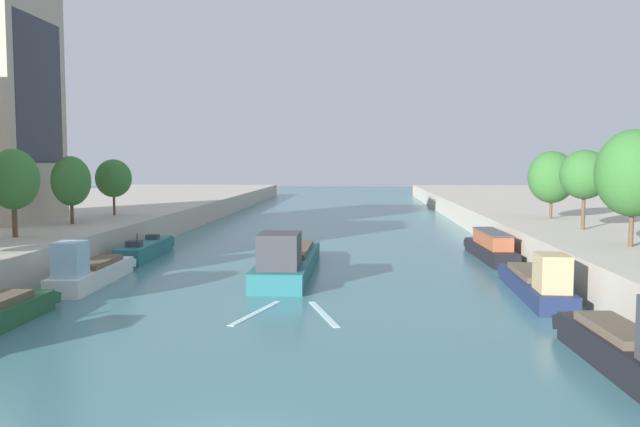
% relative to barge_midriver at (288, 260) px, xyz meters
% --- Properties ---
extents(quay_left, '(36.00, 170.00, 2.56)m').
position_rel_barge_midriver_xyz_m(quay_left, '(-32.96, 25.92, 0.23)').
color(quay_left, '#B7AD9E').
rests_on(quay_left, ground).
extents(barge_midriver, '(3.47, 17.83, 3.55)m').
position_rel_barge_midriver_xyz_m(barge_midriver, '(0.00, 0.00, 0.00)').
color(barge_midriver, '#23666B').
rests_on(barge_midriver, ground).
extents(wake_behind_barge, '(5.60, 5.87, 0.03)m').
position_rel_barge_midriver_xyz_m(wake_behind_barge, '(1.40, -12.02, -1.04)').
color(wake_behind_barge, silver).
rests_on(wake_behind_barge, ground).
extents(moored_boat_left_far, '(2.52, 11.19, 3.25)m').
position_rel_barge_midriver_xyz_m(moored_boat_left_far, '(-12.53, -4.82, -0.10)').
color(moored_boat_left_far, silver).
rests_on(moored_boat_left_far, ground).
extents(moored_boat_left_lone, '(2.44, 11.38, 2.42)m').
position_rel_barge_midriver_xyz_m(moored_boat_left_lone, '(-12.99, 7.78, -0.36)').
color(moored_boat_left_lone, '#23666B').
rests_on(moored_boat_left_lone, ground).
extents(moored_boat_right_near, '(2.50, 10.59, 3.51)m').
position_rel_barge_midriver_xyz_m(moored_boat_right_near, '(15.42, -21.31, -0.02)').
color(moored_boat_right_near, black).
rests_on(moored_boat_right_near, ground).
extents(moored_boat_right_gap_after, '(2.57, 12.60, 3.08)m').
position_rel_barge_midriver_xyz_m(moored_boat_right_gap_after, '(15.71, -6.91, -0.15)').
color(moored_boat_right_gap_after, '#1E284C').
rests_on(moored_boat_right_gap_after, ground).
extents(moored_boat_right_end, '(2.42, 12.52, 2.39)m').
position_rel_barge_midriver_xyz_m(moored_boat_right_end, '(16.00, 8.49, -0.05)').
color(moored_boat_right_end, black).
rests_on(moored_boat_right_end, ground).
extents(tree_left_end_of_row, '(3.66, 3.66, 6.47)m').
position_rel_barge_midriver_xyz_m(tree_left_end_of_row, '(-20.19, 0.09, 5.74)').
color(tree_left_end_of_row, brown).
rests_on(tree_left_end_of_row, quay_left).
extents(tree_left_third, '(3.41, 3.41, 6.03)m').
position_rel_barge_midriver_xyz_m(tree_left_third, '(-20.40, 10.13, 5.34)').
color(tree_left_third, brown).
rests_on(tree_left_third, quay_left).
extents(tree_left_past_mid, '(3.67, 3.67, 5.79)m').
position_rel_barge_midriver_xyz_m(tree_left_past_mid, '(-20.33, 19.96, 5.33)').
color(tree_left_past_mid, brown).
rests_on(tree_left_past_mid, quay_left).
extents(tree_right_second, '(4.76, 4.76, 7.63)m').
position_rel_barge_midriver_xyz_m(tree_right_second, '(22.79, -2.73, 6.30)').
color(tree_right_second, brown).
rests_on(tree_right_second, quay_right).
extents(tree_right_nearest, '(3.91, 3.91, 6.51)m').
position_rel_barge_midriver_xyz_m(tree_right_nearest, '(23.39, 8.26, 5.99)').
color(tree_right_nearest, brown).
rests_on(tree_right_nearest, quay_right).
extents(tree_right_far, '(4.54, 4.54, 6.58)m').
position_rel_barge_midriver_xyz_m(tree_right_far, '(23.73, 18.55, 5.56)').
color(tree_right_far, brown).
rests_on(tree_right_far, quay_right).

